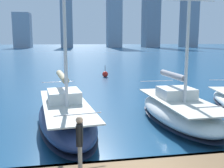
# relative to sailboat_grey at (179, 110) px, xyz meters

# --- Properties ---
(city_skyline) EXTENTS (166.14, 18.76, 50.12)m
(city_skyline) POSITION_rel_sailboat_grey_xyz_m (-6.30, -153.76, 20.51)
(city_skyline) COLOR gray
(city_skyline) RESTS_ON ground
(sailboat_grey) EXTENTS (3.13, 7.57, 9.55)m
(sailboat_grey) POSITION_rel_sailboat_grey_xyz_m (0.00, 0.00, 0.00)
(sailboat_grey) COLOR white
(sailboat_grey) RESTS_ON ground
(sailboat_tan) EXTENTS (3.52, 8.49, 12.37)m
(sailboat_tan) POSITION_rel_sailboat_grey_xyz_m (5.93, 0.09, 0.06)
(sailboat_tan) COLOR navy
(sailboat_tan) RESTS_ON ground
(person_black_shirt) EXTENTS (0.23, 0.59, 1.60)m
(person_black_shirt) POSITION_rel_sailboat_grey_xyz_m (5.51, 5.33, 0.85)
(person_black_shirt) COLOR gray
(person_black_shirt) RESTS_ON dock_pier
(channel_buoy) EXTENTS (0.70, 0.70, 1.40)m
(channel_buoy) POSITION_rel_sailboat_grey_xyz_m (1.25, -18.20, -0.36)
(channel_buoy) COLOR red
(channel_buoy) RESTS_ON ground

